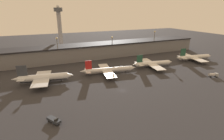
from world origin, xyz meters
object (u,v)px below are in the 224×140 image
at_px(control_tower, 60,26).
at_px(service_vehicle_1, 54,120).
at_px(airplane_2, 108,70).
at_px(airplane_3, 153,63).
at_px(airplane_4, 194,57).
at_px(service_vehicle_0, 213,75).
at_px(airplane_1, 44,78).

bearing_deg(control_tower, service_vehicle_1, -100.10).
relative_size(airplane_2, control_tower, 0.84).
bearing_deg(airplane_3, airplane_4, 10.60).
height_order(service_vehicle_0, service_vehicle_1, service_vehicle_0).
bearing_deg(control_tower, airplane_4, -38.16).
bearing_deg(airplane_3, service_vehicle_0, -45.31).
xyz_separation_m(airplane_1, airplane_4, (134.73, 0.61, -0.52)).
bearing_deg(airplane_4, airplane_1, -169.97).
distance_m(airplane_1, control_tower, 93.99).
bearing_deg(airplane_1, airplane_4, 10.03).
height_order(airplane_4, service_vehicle_0, airplane_4).
relative_size(airplane_3, service_vehicle_1, 5.05).
bearing_deg(airplane_4, service_vehicle_0, -111.01).
bearing_deg(service_vehicle_0, airplane_2, 169.74).
bearing_deg(airplane_1, service_vehicle_1, -79.08).
bearing_deg(airplane_2, service_vehicle_0, -19.45).
distance_m(airplane_3, control_tower, 109.83).
relative_size(airplane_1, airplane_2, 0.90).
bearing_deg(service_vehicle_0, airplane_1, -179.34).
relative_size(airplane_4, service_vehicle_1, 5.31).
relative_size(airplane_3, service_vehicle_0, 5.33).
distance_m(airplane_1, airplane_3, 86.40).
xyz_separation_m(airplane_4, control_tower, (-109.90, 86.38, 26.03)).
bearing_deg(airplane_4, control_tower, 151.61).
xyz_separation_m(service_vehicle_0, control_tower, (-87.43, 124.12, 27.70)).
distance_m(airplane_2, service_vehicle_1, 65.16).
height_order(airplane_1, airplane_3, airplane_1).
height_order(service_vehicle_0, control_tower, control_tower).
distance_m(airplane_1, service_vehicle_1, 47.21).
xyz_separation_m(airplane_4, service_vehicle_0, (-22.48, -37.74, -1.67)).
height_order(airplane_1, control_tower, control_tower).
relative_size(airplane_1, airplane_3, 1.06).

